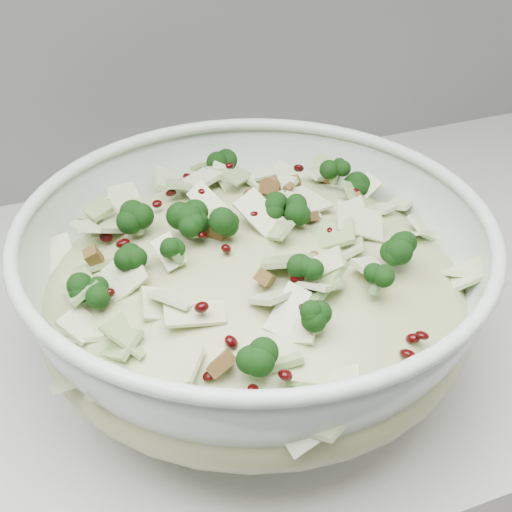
# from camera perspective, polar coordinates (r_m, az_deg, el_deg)

# --- Properties ---
(mixing_bowl) EXTENTS (0.50, 0.50, 0.16)m
(mixing_bowl) POSITION_cam_1_polar(r_m,az_deg,el_deg) (0.60, -0.10, -2.97)
(mixing_bowl) COLOR silver
(mixing_bowl) RESTS_ON counter
(salad) EXTENTS (0.47, 0.47, 0.16)m
(salad) POSITION_cam_1_polar(r_m,az_deg,el_deg) (0.59, -0.10, -1.05)
(salad) COLOR #B7BD81
(salad) RESTS_ON mixing_bowl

